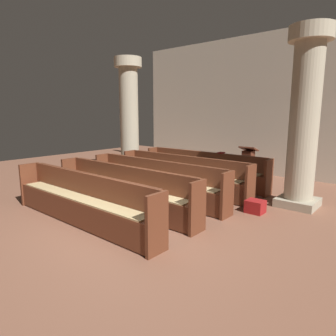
{
  "coord_description": "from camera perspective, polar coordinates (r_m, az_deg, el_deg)",
  "views": [
    {
      "loc": [
        3.87,
        -3.52,
        2.03
      ],
      "look_at": [
        -0.58,
        1.74,
        0.75
      ],
      "focal_mm": 32.05,
      "sensor_mm": 36.0,
      "label": 1
    }
  ],
  "objects": [
    {
      "name": "pew_row_2",
      "position": [
        7.01,
        -2.49,
        -2.11
      ],
      "size": [
        3.89,
        0.47,
        0.92
      ],
      "color": "brown",
      "rests_on": "ground"
    },
    {
      "name": "back_wall",
      "position": [
        10.35,
        18.65,
        11.2
      ],
      "size": [
        10.0,
        0.16,
        4.5
      ],
      "primitive_type": "cube",
      "color": "beige",
      "rests_on": "ground"
    },
    {
      "name": "pillar_far_side",
      "position": [
        9.94,
        -7.41,
        9.91
      ],
      "size": [
        0.86,
        0.86,
        3.73
      ],
      "color": "#9F967E",
      "rests_on": "ground"
    },
    {
      "name": "hymn_book",
      "position": [
        8.43,
        10.09,
        2.87
      ],
      "size": [
        0.15,
        0.19,
        0.03
      ],
      "primitive_type": "cube",
      "color": "maroon",
      "rests_on": "pew_row_0"
    },
    {
      "name": "lectern",
      "position": [
        8.95,
        14.91,
        0.01
      ],
      "size": [
        0.48,
        0.45,
        1.08
      ],
      "color": "#411E13",
      "rests_on": "ground"
    },
    {
      "name": "pew_row_1",
      "position": [
        7.77,
        2.55,
        -0.87
      ],
      "size": [
        3.89,
        0.46,
        0.92
      ],
      "color": "brown",
      "rests_on": "ground"
    },
    {
      "name": "ground_plane",
      "position": [
        5.61,
        -7.11,
        -10.77
      ],
      "size": [
        19.2,
        19.2,
        0.0
      ],
      "primitive_type": "plane",
      "color": "brown"
    },
    {
      "name": "pew_row_0",
      "position": [
        8.57,
        6.68,
        0.15
      ],
      "size": [
        3.89,
        0.46,
        0.92
      ],
      "color": "brown",
      "rests_on": "ground"
    },
    {
      "name": "pillar_aisle_side",
      "position": [
        6.95,
        24.52,
        8.84
      ],
      "size": [
        0.86,
        0.86,
        3.73
      ],
      "color": "#9F967E",
      "rests_on": "ground"
    },
    {
      "name": "kneeler_box_red",
      "position": [
        6.45,
        16.26,
        -7.04
      ],
      "size": [
        0.36,
        0.32,
        0.26
      ],
      "primitive_type": "cube",
      "color": "maroon",
      "rests_on": "ground"
    },
    {
      "name": "pew_row_3",
      "position": [
        6.33,
        -8.7,
        -3.6
      ],
      "size": [
        3.89,
        0.46,
        0.92
      ],
      "color": "brown",
      "rests_on": "ground"
    },
    {
      "name": "pew_row_4",
      "position": [
        5.75,
        -16.31,
        -5.37
      ],
      "size": [
        3.89,
        0.46,
        0.92
      ],
      "color": "brown",
      "rests_on": "ground"
    }
  ]
}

